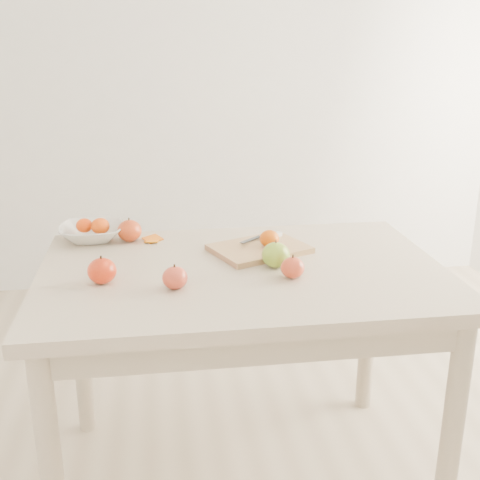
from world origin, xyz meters
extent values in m
plane|color=#C6B293|center=(0.00, 0.00, 0.00)|extent=(3.50, 3.50, 0.00)
plane|color=white|center=(0.00, 1.75, 1.35)|extent=(3.50, 0.00, 3.50)
cube|color=#C2B092|center=(0.00, 0.00, 0.73)|extent=(1.20, 0.80, 0.04)
cylinder|color=#BCAA8E|center=(-0.54, 0.34, 0.35)|extent=(0.06, 0.06, 0.71)
cylinder|color=#BCAA8E|center=(0.54, 0.34, 0.35)|extent=(0.06, 0.06, 0.71)
cylinder|color=#BCAA8E|center=(-0.54, -0.34, 0.35)|extent=(0.06, 0.06, 0.71)
cylinder|color=#BCAA8E|center=(0.54, -0.34, 0.35)|extent=(0.06, 0.06, 0.71)
cube|color=tan|center=(0.07, 0.13, 0.76)|extent=(0.35, 0.30, 0.02)
ellipsoid|color=#C75E07|center=(0.10, 0.12, 0.80)|extent=(0.06, 0.06, 0.05)
imported|color=silver|center=(-0.47, 0.33, 0.78)|extent=(0.21, 0.21, 0.05)
ellipsoid|color=#E53E08|center=(-0.49, 0.34, 0.80)|extent=(0.06, 0.06, 0.05)
ellipsoid|color=#E75108|center=(-0.44, 0.32, 0.80)|extent=(0.06, 0.06, 0.05)
cube|color=#D2610E|center=(-0.26, 0.29, 0.75)|extent=(0.07, 0.07, 0.01)
cube|color=orange|center=(-0.27, 0.27, 0.75)|extent=(0.05, 0.04, 0.01)
cube|color=silver|center=(0.13, 0.21, 0.78)|extent=(0.07, 0.06, 0.01)
cube|color=#36393E|center=(0.05, 0.18, 0.78)|extent=(0.08, 0.07, 0.00)
ellipsoid|color=#659D1A|center=(0.10, -0.01, 0.79)|extent=(0.08, 0.08, 0.08)
ellipsoid|color=#8A0A02|center=(-0.34, 0.30, 0.79)|extent=(0.08, 0.08, 0.07)
ellipsoid|color=maroon|center=(-0.20, -0.13, 0.78)|extent=(0.07, 0.07, 0.06)
ellipsoid|color=maroon|center=(0.13, -0.10, 0.78)|extent=(0.07, 0.07, 0.06)
ellipsoid|color=#9C0409|center=(-0.40, -0.06, 0.79)|extent=(0.08, 0.08, 0.07)
camera|label=1|loc=(-0.24, -1.66, 1.40)|focal=45.00mm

